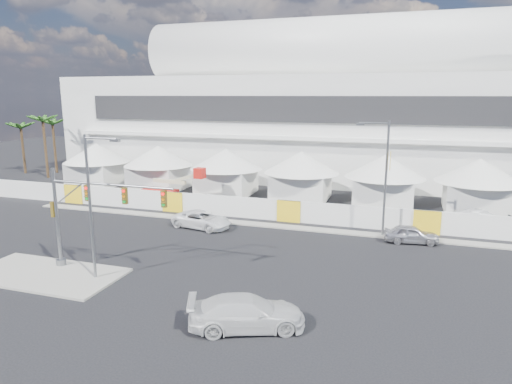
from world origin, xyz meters
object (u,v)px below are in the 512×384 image
(pickup_curb, at_px, (202,220))
(boom_lift, at_px, (166,191))
(sedan_silver, at_px, (411,234))
(lot_car_a, at_px, (481,220))
(traffic_mast, at_px, (82,214))
(streetlight_median, at_px, (93,198))
(streetlight_curb, at_px, (383,171))
(pickup_near, at_px, (247,313))

(pickup_curb, height_order, boom_lift, boom_lift)
(pickup_curb, bearing_deg, sedan_silver, -75.68)
(lot_car_a, relative_size, traffic_mast, 0.51)
(traffic_mast, relative_size, boom_lift, 1.16)
(traffic_mast, distance_m, streetlight_median, 2.52)
(pickup_curb, height_order, streetlight_median, streetlight_median)
(pickup_curb, xyz_separation_m, boom_lift, (-8.33, 8.65, 0.32))
(pickup_curb, relative_size, boom_lift, 0.68)
(streetlight_curb, xyz_separation_m, boom_lift, (-23.46, 6.28, -4.48))
(sedan_silver, distance_m, streetlight_curb, 5.51)
(lot_car_a, height_order, traffic_mast, traffic_mast)
(pickup_near, distance_m, lot_car_a, 26.91)
(streetlight_curb, bearing_deg, traffic_mast, -142.72)
(pickup_near, bearing_deg, streetlight_curb, -39.42)
(lot_car_a, distance_m, streetlight_curb, 10.91)
(sedan_silver, bearing_deg, lot_car_a, -51.38)
(lot_car_a, height_order, streetlight_median, streetlight_median)
(pickup_near, bearing_deg, pickup_curb, 9.49)
(traffic_mast, bearing_deg, streetlight_curb, 37.28)
(pickup_near, distance_m, boom_lift, 30.12)
(sedan_silver, relative_size, boom_lift, 0.53)
(streetlight_median, bearing_deg, boom_lift, 108.05)
(traffic_mast, xyz_separation_m, streetlight_median, (1.77, -1.05, 1.45))
(streetlight_median, bearing_deg, pickup_curb, 83.67)
(pickup_curb, height_order, lot_car_a, lot_car_a)
(pickup_near, relative_size, lot_car_a, 1.26)
(pickup_curb, xyz_separation_m, traffic_mast, (-3.17, -11.56, 3.17))
(lot_car_a, distance_m, boom_lift, 31.82)
(traffic_mast, relative_size, streetlight_median, 1.01)
(streetlight_curb, bearing_deg, boom_lift, 165.02)
(lot_car_a, bearing_deg, sedan_silver, 157.19)
(streetlight_median, bearing_deg, lot_car_a, 39.05)
(sedan_silver, relative_size, streetlight_median, 0.46)
(sedan_silver, xyz_separation_m, streetlight_median, (-19.00, -13.97, 4.65))
(pickup_curb, xyz_separation_m, streetlight_median, (-1.40, -12.61, 4.62))
(lot_car_a, height_order, boom_lift, boom_lift)
(pickup_curb, xyz_separation_m, lot_car_a, (23.47, 7.56, 0.02))
(traffic_mast, distance_m, streetlight_curb, 23.06)
(lot_car_a, xyz_separation_m, boom_lift, (-31.80, 1.09, 0.29))
(boom_lift, bearing_deg, streetlight_median, -64.72)
(sedan_silver, xyz_separation_m, lot_car_a, (5.87, 6.21, 0.05))
(streetlight_curb, height_order, boom_lift, streetlight_curb)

